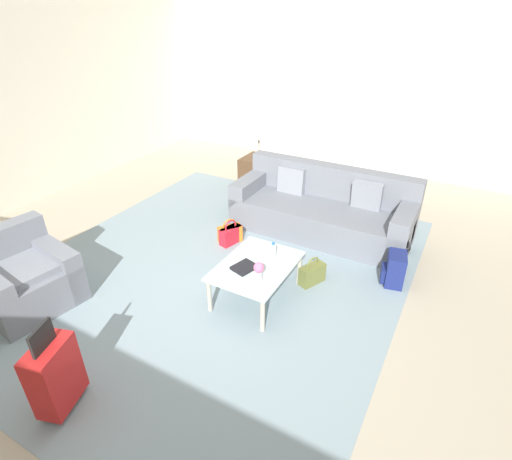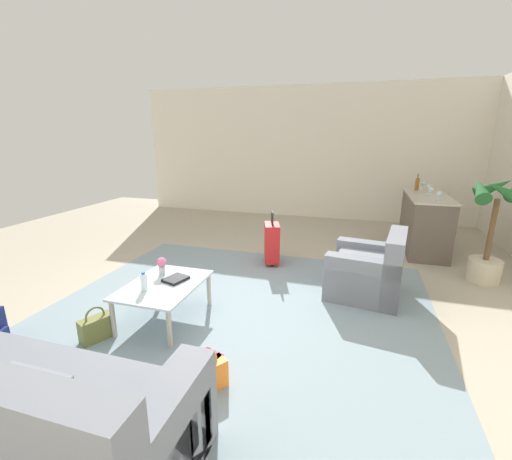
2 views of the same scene
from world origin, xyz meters
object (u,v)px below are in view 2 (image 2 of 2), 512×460
at_px(coffee_table, 164,288).
at_px(wine_glass_left_of_centre, 429,187).
at_px(wine_bottle_amber, 417,184).
at_px(handbag_red, 205,373).
at_px(handbag_olive, 97,328).
at_px(wine_glass_leftmost, 423,184).
at_px(potted_palm, 492,226).
at_px(handbag_orange, 207,376).
at_px(bar_console, 425,221).
at_px(wine_glass_rightmost, 439,194).
at_px(wine_glass_right_of_centre, 431,190).
at_px(suitcase_red, 272,242).
at_px(water_bottle, 144,282).
at_px(armchair, 370,273).
at_px(flower_vase, 162,264).
at_px(coffee_table_book, 176,279).

height_order(coffee_table, wine_glass_left_of_centre, wine_glass_left_of_centre).
height_order(wine_bottle_amber, handbag_red, wine_bottle_amber).
xyz_separation_m(coffee_table, handbag_olive, (0.54, -0.45, -0.25)).
xyz_separation_m(wine_glass_leftmost, potted_palm, (1.89, 0.60, -0.30)).
bearing_deg(handbag_orange, handbag_olive, -103.80).
relative_size(bar_console, wine_glass_rightmost, 11.10).
relative_size(bar_console, wine_glass_right_of_centre, 11.10).
relative_size(wine_glass_rightmost, suitcase_red, 0.18).
distance_m(wine_glass_left_of_centre, potted_palm, 1.63).
distance_m(wine_glass_right_of_centre, handbag_olive, 5.32).
bearing_deg(water_bottle, armchair, 123.33).
distance_m(wine_glass_right_of_centre, potted_palm, 1.29).
bearing_deg(handbag_olive, flower_vase, 158.36).
bearing_deg(water_bottle, coffee_table, 153.43).
height_order(armchair, coffee_table_book, armchair).
relative_size(wine_glass_right_of_centre, wine_glass_rightmost, 1.00).
bearing_deg(wine_glass_right_of_centre, handbag_orange, -27.76).
distance_m(coffee_table, wine_glass_rightmost, 4.35).
height_order(wine_glass_left_of_centre, handbag_olive, wine_glass_left_of_centre).
relative_size(wine_glass_leftmost, potted_palm, 0.10).
distance_m(armchair, bar_console, 2.41).
distance_m(coffee_table_book, wine_glass_rightmost, 4.20).
bearing_deg(handbag_olive, wine_glass_right_of_centre, 137.30).
bearing_deg(flower_vase, handbag_olive, -21.64).
bearing_deg(water_bottle, handbag_red, 56.27).
distance_m(water_bottle, bar_console, 4.89).
xyz_separation_m(armchair, flower_vase, (1.07, -2.32, 0.26)).
bearing_deg(armchair, wine_glass_rightmost, 148.81).
bearing_deg(potted_palm, bar_console, -155.22).
height_order(armchair, wine_bottle_amber, wine_bottle_amber).
bearing_deg(handbag_olive, bar_console, 138.68).
relative_size(wine_bottle_amber, handbag_olive, 0.84).
bearing_deg(bar_console, wine_glass_right_of_centre, -1.24).
xyz_separation_m(bar_console, wine_glass_right_of_centre, (0.20, -0.00, 0.58)).
bearing_deg(handbag_orange, wine_glass_left_of_centre, 153.94).
height_order(coffee_table, suitcase_red, suitcase_red).
bearing_deg(coffee_table_book, handbag_red, 55.40).
relative_size(wine_glass_leftmost, handbag_red, 0.43).
height_order(flower_vase, handbag_olive, flower_vase).
bearing_deg(handbag_olive, wine_bottle_amber, 143.01).
distance_m(bar_console, wine_glass_left_of_centre, 0.62).
bearing_deg(handbag_orange, coffee_table_book, -140.47).
distance_m(wine_glass_left_of_centre, wine_glass_rightmost, 0.78).
relative_size(wine_glass_right_of_centre, suitcase_red, 0.18).
relative_size(coffee_table, handbag_olive, 2.81).
bearing_deg(wine_glass_right_of_centre, handbag_olive, -42.70).
xyz_separation_m(handbag_red, handbag_orange, (0.02, 0.03, 0.00)).
bearing_deg(suitcase_red, wine_glass_leftmost, 131.02).
xyz_separation_m(armchair, handbag_orange, (2.16, -1.27, -0.17)).
distance_m(armchair, coffee_table, 2.52).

